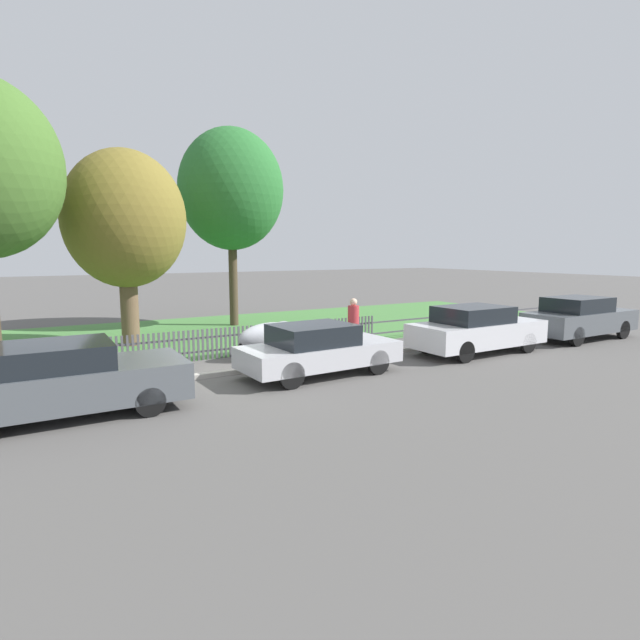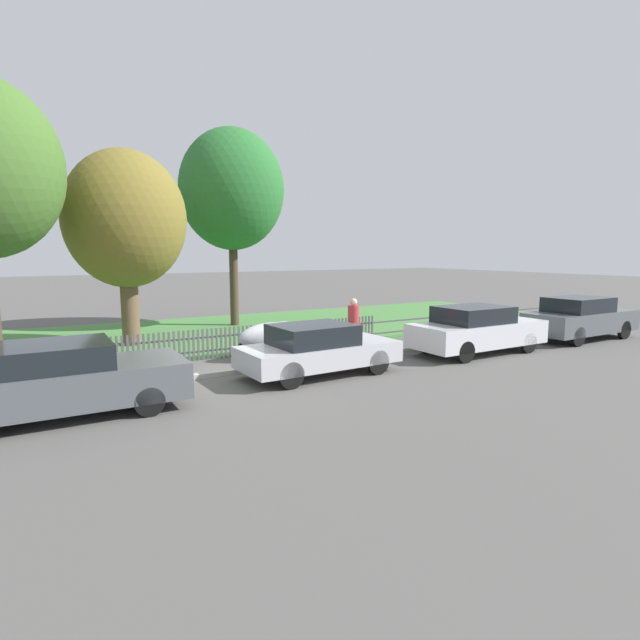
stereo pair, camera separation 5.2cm
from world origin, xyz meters
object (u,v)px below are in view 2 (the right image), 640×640
object	(u,v)px
tree_mid_park	(232,190)
pedestrian_near_fence	(353,323)
parked_car_navy_estate	(477,329)
tree_behind_motorcycle	(125,220)
parked_car_black_saloon	(318,349)
parked_car_red_compact	(580,318)
covered_motorcycle	(272,336)
parked_car_silver_hatchback	(62,379)

from	to	relation	value
tree_mid_park	pedestrian_near_fence	size ratio (longest dim) A/B	4.75
parked_car_navy_estate	tree_behind_motorcycle	xyz separation A→B (m)	(-8.78, 6.67, 3.32)
parked_car_black_saloon	pedestrian_near_fence	world-z (taller)	pedestrian_near_fence
tree_behind_motorcycle	pedestrian_near_fence	world-z (taller)	tree_behind_motorcycle
parked_car_navy_estate	parked_car_red_compact	size ratio (longest dim) A/B	0.98
tree_behind_motorcycle	parked_car_navy_estate	bearing A→B (deg)	-37.25
covered_motorcycle	parked_car_black_saloon	bearing A→B (deg)	-86.02
parked_car_red_compact	pedestrian_near_fence	world-z (taller)	pedestrian_near_fence
parked_car_navy_estate	parked_car_red_compact	xyz separation A→B (m)	(4.99, -0.12, 0.03)
tree_behind_motorcycle	tree_mid_park	distance (m)	5.40
parked_car_black_saloon	pedestrian_near_fence	distance (m)	2.84
tree_behind_motorcycle	tree_mid_park	xyz separation A→B (m)	(4.54, 2.53, 1.47)
parked_car_red_compact	tree_behind_motorcycle	distance (m)	15.70
covered_motorcycle	tree_behind_motorcycle	size ratio (longest dim) A/B	0.33
parked_car_silver_hatchback	tree_behind_motorcycle	distance (m)	8.01
parked_car_black_saloon	tree_behind_motorcycle	bearing A→B (deg)	114.26
parked_car_silver_hatchback	parked_car_red_compact	bearing A→B (deg)	0.55
tree_behind_motorcycle	pedestrian_near_fence	size ratio (longest dim) A/B	3.74
parked_car_silver_hatchback	covered_motorcycle	distance (m)	6.05
parked_car_silver_hatchback	tree_behind_motorcycle	xyz separation A→B (m)	(2.39, 6.87, 3.35)
parked_car_navy_estate	tree_mid_park	xyz separation A→B (m)	(-4.24, 9.20, 4.79)
parked_car_black_saloon	tree_behind_motorcycle	distance (m)	8.11
covered_motorcycle	tree_behind_motorcycle	distance (m)	6.31
parked_car_black_saloon	parked_car_navy_estate	size ratio (longest dim) A/B	0.94
pedestrian_near_fence	covered_motorcycle	bearing A→B (deg)	95.36
parked_car_black_saloon	parked_car_red_compact	size ratio (longest dim) A/B	0.92
pedestrian_near_fence	parked_car_black_saloon	bearing A→B (deg)	145.52
tree_mid_park	pedestrian_near_fence	world-z (taller)	tree_mid_park
covered_motorcycle	tree_mid_park	size ratio (longest dim) A/B	0.26
tree_mid_park	pedestrian_near_fence	distance (m)	8.75
parked_car_navy_estate	covered_motorcycle	distance (m)	6.15
tree_behind_motorcycle	parked_car_red_compact	bearing A→B (deg)	-26.27
tree_mid_park	parked_car_silver_hatchback	bearing A→B (deg)	-126.43
parked_car_red_compact	pedestrian_near_fence	xyz separation A→B (m)	(-8.25, 1.93, 0.19)
parked_car_navy_estate	parked_car_black_saloon	bearing A→B (deg)	178.68
covered_motorcycle	pedestrian_near_fence	world-z (taller)	pedestrian_near_fence
parked_car_navy_estate	covered_motorcycle	bearing A→B (deg)	157.13
tree_mid_park	parked_car_black_saloon	bearing A→B (deg)	-97.84
parked_car_red_compact	covered_motorcycle	bearing A→B (deg)	166.31
parked_car_silver_hatchback	parked_car_navy_estate	world-z (taller)	parked_car_navy_estate
parked_car_red_compact	pedestrian_near_fence	distance (m)	8.48
tree_behind_motorcycle	tree_mid_park	size ratio (longest dim) A/B	0.79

